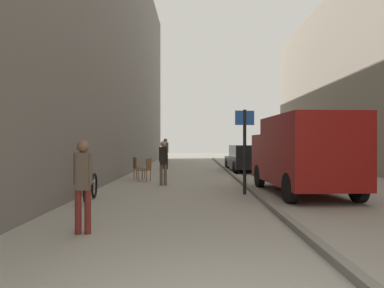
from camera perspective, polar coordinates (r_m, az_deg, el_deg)
name	(u,v)px	position (r m, az deg, el deg)	size (l,w,h in m)	color
ground_plane	(201,180)	(14.99, 1.41, -5.87)	(80.00, 80.00, 0.00)	gray
building_facade_left	(86,23)	(16.38, -16.73, 18.08)	(2.50, 40.00, 13.24)	slate
kerb_strip	(238,179)	(15.10, 7.44, -5.60)	(0.16, 40.00, 0.12)	slate
pedestrian_main_foreground	(165,151)	(21.47, -4.29, -1.19)	(0.35, 0.27, 1.85)	black
pedestrian_mid_block	(163,160)	(13.19, -4.65, -2.56)	(0.32, 0.22, 1.64)	brown
pedestrian_far_crossing	(83,180)	(6.45, -17.13, -5.55)	(0.32, 0.21, 1.62)	maroon
delivery_van	(302,153)	(11.47, 17.30, -1.33)	(2.28, 5.03, 2.38)	maroon
parked_car	(246,158)	(20.10, 8.61, -2.30)	(2.01, 4.28, 1.45)	black
street_sign_post	(245,144)	(10.99, 8.46, -0.01)	(0.60, 0.12, 2.60)	black
bicycle_leaning	(91,187)	(10.02, -15.98, -6.70)	(0.23, 1.77, 0.98)	black
cafe_chair_near_window	(137,166)	(15.85, -8.78, -3.56)	(0.59, 0.59, 0.94)	brown
cafe_chair_by_doorway	(146,168)	(14.69, -7.36, -3.86)	(0.55, 0.55, 0.94)	brown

